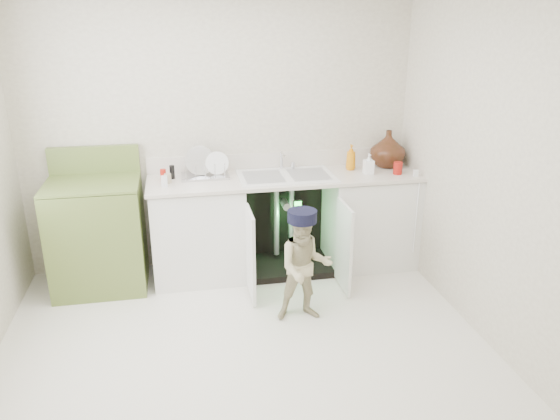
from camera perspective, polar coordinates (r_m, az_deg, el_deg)
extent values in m
plane|color=beige|center=(4.08, -3.70, -13.98)|extent=(3.50, 3.50, 0.00)
cube|color=beige|center=(4.98, -6.30, 8.00)|extent=(3.50, 2.50, 0.02)
cube|color=beige|center=(2.17, 0.80, -8.49)|extent=(3.50, 2.50, 0.02)
cube|color=beige|center=(4.12, 20.86, 4.21)|extent=(2.50, 3.00, 0.02)
cube|color=silver|center=(4.93, -8.53, -2.25)|extent=(0.80, 0.60, 0.86)
cube|color=silver|center=(5.22, 9.27, -0.97)|extent=(0.80, 0.60, 0.86)
cube|color=black|center=(5.26, 0.04, -0.54)|extent=(0.80, 0.06, 0.86)
cube|color=black|center=(5.17, 0.62, -5.73)|extent=(0.80, 0.60, 0.06)
cylinder|color=gray|center=(5.08, -0.36, -1.05)|extent=(0.05, 0.05, 0.70)
cylinder|color=gray|center=(5.11, 1.18, -0.94)|extent=(0.05, 0.05, 0.70)
cylinder|color=gray|center=(4.99, 0.53, 0.62)|extent=(0.07, 0.18, 0.07)
cube|color=silver|center=(4.51, -3.09, -4.64)|extent=(0.03, 0.40, 0.76)
cube|color=silver|center=(4.67, 6.69, -3.83)|extent=(0.02, 0.40, 0.76)
cube|color=beige|center=(4.86, 0.66, 3.37)|extent=(2.44, 0.64, 0.03)
cube|color=beige|center=(5.11, 0.00, 5.26)|extent=(2.44, 0.02, 0.15)
cube|color=white|center=(4.86, 0.66, 3.48)|extent=(0.85, 0.55, 0.02)
cube|color=gray|center=(4.82, -1.74, 3.46)|extent=(0.34, 0.40, 0.01)
cube|color=gray|center=(4.90, 3.01, 3.72)|extent=(0.34, 0.40, 0.01)
cylinder|color=silver|center=(5.04, 0.16, 5.22)|extent=(0.03, 0.03, 0.17)
cylinder|color=silver|center=(4.97, 0.29, 5.88)|extent=(0.02, 0.14, 0.02)
cylinder|color=silver|center=(5.08, 1.38, 4.74)|extent=(0.04, 0.04, 0.06)
cylinder|color=white|center=(5.04, 14.06, -0.67)|extent=(0.01, 0.01, 0.70)
cube|color=white|center=(5.00, 14.01, 3.76)|extent=(0.04, 0.02, 0.06)
cube|color=silver|center=(4.88, -7.85, 3.56)|extent=(0.42, 0.28, 0.02)
cylinder|color=silver|center=(4.88, -8.34, 4.43)|extent=(0.26, 0.09, 0.25)
cylinder|color=white|center=(4.87, -6.57, 4.37)|extent=(0.20, 0.05, 0.20)
cylinder|color=silver|center=(4.76, -9.82, 3.89)|extent=(0.01, 0.01, 0.12)
cylinder|color=silver|center=(4.77, -8.81, 3.96)|extent=(0.01, 0.01, 0.12)
cylinder|color=silver|center=(4.77, -7.81, 4.02)|extent=(0.01, 0.01, 0.12)
cylinder|color=silver|center=(4.77, -6.81, 4.08)|extent=(0.01, 0.01, 0.12)
cylinder|color=silver|center=(4.78, -5.81, 4.14)|extent=(0.01, 0.01, 0.12)
imported|color=#432A13|center=(5.23, 11.21, 6.31)|extent=(0.33, 0.33, 0.34)
imported|color=orange|center=(5.08, 7.42, 5.49)|extent=(0.09, 0.09, 0.24)
imported|color=white|center=(4.98, 9.25, 4.79)|extent=(0.08, 0.09, 0.18)
cylinder|color=#A3140E|center=(5.03, 12.21, 4.30)|extent=(0.08, 0.08, 0.11)
cylinder|color=red|center=(4.83, -12.11, 3.61)|extent=(0.05, 0.05, 0.10)
cylinder|color=tan|center=(4.76, -11.64, 3.25)|extent=(0.06, 0.06, 0.08)
cylinder|color=black|center=(4.86, -11.20, 3.91)|extent=(0.04, 0.04, 0.12)
cube|color=silver|center=(4.66, -12.00, 2.94)|extent=(0.05, 0.05, 0.09)
cube|color=#597333|center=(4.94, -18.46, -2.63)|extent=(0.76, 0.65, 0.93)
cube|color=#597333|center=(4.78, -19.09, 2.66)|extent=(0.76, 0.65, 0.02)
cube|color=#597333|center=(5.02, -18.85, 4.98)|extent=(0.76, 0.06, 0.24)
cylinder|color=black|center=(4.67, -21.63, 1.83)|extent=(0.17, 0.17, 0.02)
cylinder|color=silver|center=(4.66, -21.65, 1.97)|extent=(0.20, 0.20, 0.01)
cylinder|color=black|center=(4.97, -21.03, 2.97)|extent=(0.17, 0.17, 0.02)
cylinder|color=silver|center=(4.97, -21.05, 3.10)|extent=(0.20, 0.20, 0.01)
cylinder|color=black|center=(4.61, -16.97, 2.17)|extent=(0.17, 0.17, 0.02)
cylinder|color=silver|center=(4.61, -16.99, 2.31)|extent=(0.20, 0.20, 0.01)
cylinder|color=black|center=(4.91, -16.65, 3.30)|extent=(0.17, 0.17, 0.02)
cylinder|color=silver|center=(4.91, -16.66, 3.43)|extent=(0.20, 0.20, 0.01)
imported|color=beige|center=(4.20, 2.61, -5.97)|extent=(0.45, 0.36, 0.88)
cylinder|color=black|center=(4.04, 2.70, -0.72)|extent=(0.23, 0.23, 0.09)
cube|color=black|center=(4.14, 2.46, -0.69)|extent=(0.18, 0.10, 0.01)
cube|color=black|center=(4.61, 1.86, 0.23)|extent=(0.07, 0.01, 0.14)
cube|color=#26F23F|center=(4.60, 1.88, 0.19)|extent=(0.06, 0.00, 0.12)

